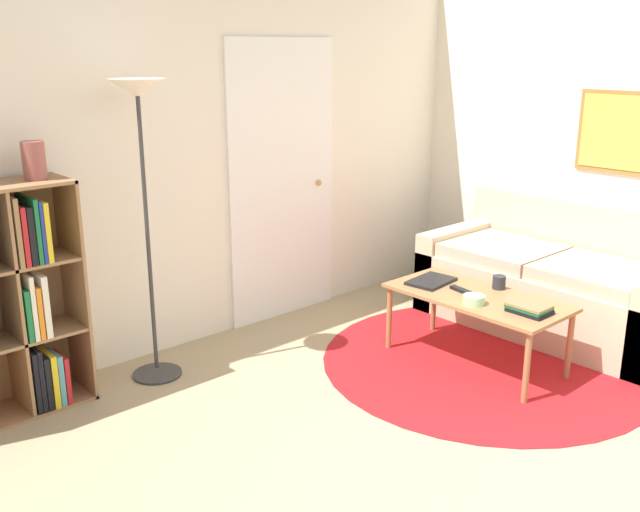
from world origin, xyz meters
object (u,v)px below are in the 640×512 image
floor_lamp (140,136)px  couch (557,285)px  vase_on_shelf (34,160)px  cup (499,282)px  coffee_table (477,302)px  bowl (474,300)px  laptop (431,281)px

floor_lamp → couch: 3.03m
vase_on_shelf → cup: bearing=-29.4°
floor_lamp → cup: size_ratio=20.62×
coffee_table → couch: bearing=-0.4°
coffee_table → bowl: 0.18m
couch → coffee_table: (-0.96, 0.01, 0.11)m
laptop → cup: 0.43m
bowl → vase_on_shelf: vase_on_shelf is taller
cup → vase_on_shelf: bearing=150.6°
couch → coffee_table: size_ratio=1.61×
floor_lamp → vase_on_shelf: (-0.56, 0.12, -0.09)m
couch → bowl: bearing=-176.3°
coffee_table → laptop: (-0.02, 0.35, 0.05)m
cup → bowl: bearing=-169.8°
couch → laptop: 1.05m
bowl → vase_on_shelf: size_ratio=0.66×
floor_lamp → bowl: 2.14m
laptop → vase_on_shelf: 2.49m
floor_lamp → coffee_table: floor_lamp is taller
couch → cup: (-0.75, -0.01, 0.20)m
couch → cup: bearing=-179.3°
coffee_table → laptop: 0.36m
vase_on_shelf → couch: bearing=-23.0°
coffee_table → vase_on_shelf: vase_on_shelf is taller
coffee_table → laptop: size_ratio=3.32×
coffee_table → cup: size_ratio=13.02×
laptop → bowl: (-0.13, -0.43, 0.02)m
floor_lamp → coffee_table: size_ratio=1.58×
floor_lamp → cup: floor_lamp is taller
laptop → bowl: size_ratio=2.54×
bowl → vase_on_shelf: bearing=145.2°
bowl → cup: 0.36m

